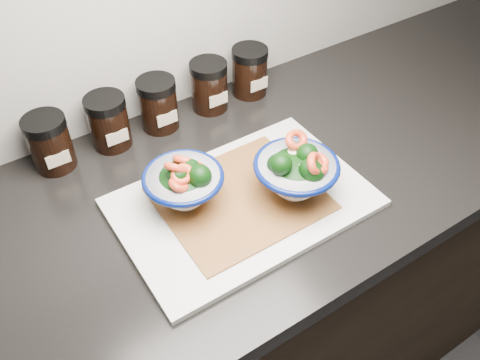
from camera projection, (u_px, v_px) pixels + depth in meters
cabinet at (204, 333)px, 1.26m from camera, size 3.43×0.58×0.86m
countertop at (192, 211)px, 0.95m from camera, size 3.50×0.60×0.04m
cutting_board at (243, 202)px, 0.93m from camera, size 0.45×0.30×0.01m
bamboo_mat at (240, 198)px, 0.93m from camera, size 0.28×0.24×0.00m
bowl_left at (185, 183)px, 0.88m from camera, size 0.14×0.14×0.11m
bowl_right at (297, 172)px, 0.90m from camera, size 0.15×0.15×0.12m
spice_jar_a at (50, 143)px, 0.97m from camera, size 0.08×0.08×0.11m
spice_jar_b at (109, 122)px, 1.02m from camera, size 0.08×0.08×0.11m
spice_jar_c at (158, 104)px, 1.06m from camera, size 0.08×0.08×0.11m
spice_jar_d at (209, 86)px, 1.11m from camera, size 0.08×0.08×0.11m
spice_jar_e at (250, 71)px, 1.15m from camera, size 0.08×0.08×0.11m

